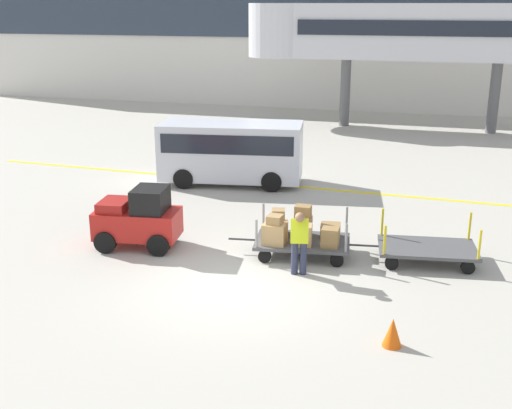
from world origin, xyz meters
The scene contains 11 objects.
ground_plane centered at (0.00, 0.00, 0.00)m, with size 120.00×120.00×0.00m, color #B2ADA0.
apron_lead_line centered at (-2.84, 8.28, 0.00)m, with size 18.72×0.20×0.01m, color yellow.
terminal_building centered at (0.00, 25.98, 4.98)m, with size 52.73×2.51×9.94m.
jet_bridge centered at (1.37, 19.99, 4.62)m, with size 14.98×3.00×5.97m.
baggage_tug centered at (-3.03, 1.57, 0.75)m, with size 2.23×1.47×1.58m.
baggage_cart_lead centered at (1.01, 2.12, 0.57)m, with size 3.07×1.70×1.19m.
baggage_cart_middle centered at (4.06, 2.54, 0.35)m, with size 3.07×1.70×1.10m.
baggage_handler centered at (1.27, 0.92, 0.87)m, with size 0.48×0.50×1.56m.
shuttle_van centered at (-2.65, 8.02, 1.23)m, with size 5.03×2.59×2.10m.
safety_cone_near centered at (-3.51, 3.77, 0.28)m, with size 0.36×0.36×0.55m, color orange.
safety_cone_far centered at (3.58, -1.73, 0.28)m, with size 0.36×0.36×0.55m, color #EA590F.
Camera 1 is at (4.03, -12.36, 5.98)m, focal length 44.90 mm.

